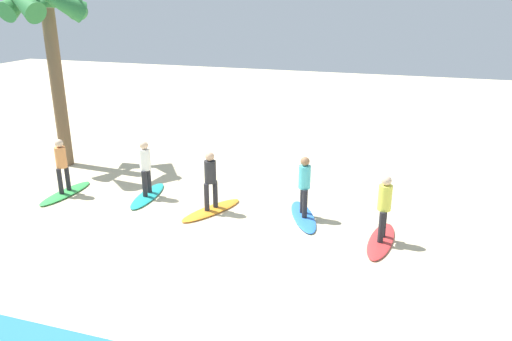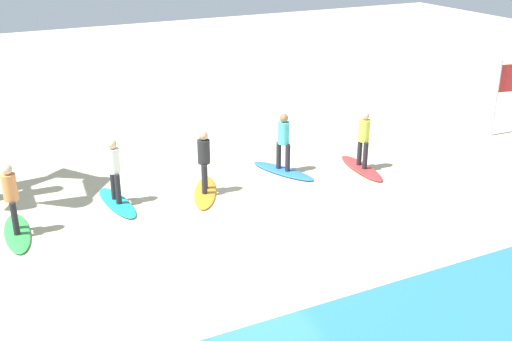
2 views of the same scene
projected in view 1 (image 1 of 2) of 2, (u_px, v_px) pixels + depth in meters
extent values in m
plane|color=beige|center=(172.00, 258.00, 11.43)|extent=(60.00, 60.00, 0.00)
ellipsoid|color=red|center=(381.00, 241.00, 12.12)|extent=(0.75, 2.14, 0.09)
cylinder|color=#232328|center=(381.00, 227.00, 11.84)|extent=(0.14, 0.14, 0.78)
cylinder|color=#232328|center=(384.00, 222.00, 12.12)|extent=(0.14, 0.14, 0.78)
cylinder|color=#E0E04C|center=(385.00, 198.00, 11.75)|extent=(0.32, 0.32, 0.62)
sphere|color=beige|center=(387.00, 181.00, 11.60)|extent=(0.24, 0.24, 0.24)
ellipsoid|color=blue|center=(303.00, 216.00, 13.46)|extent=(1.34, 2.15, 0.09)
cylinder|color=#232328|center=(305.00, 204.00, 13.16)|extent=(0.14, 0.14, 0.78)
cylinder|color=#232328|center=(303.00, 199.00, 13.46)|extent=(0.14, 0.14, 0.78)
cylinder|color=#4CC6D1|center=(305.00, 177.00, 13.08)|extent=(0.32, 0.32, 0.62)
sphere|color=#9E704C|center=(305.00, 161.00, 12.94)|extent=(0.24, 0.24, 0.24)
ellipsoid|color=orange|center=(211.00, 210.00, 13.84)|extent=(1.39, 2.14, 0.09)
cylinder|color=#232328|center=(207.00, 197.00, 13.59)|extent=(0.14, 0.14, 0.78)
cylinder|color=#232328|center=(215.00, 194.00, 13.81)|extent=(0.14, 0.14, 0.78)
cylinder|color=#262628|center=(210.00, 172.00, 13.47)|extent=(0.32, 0.32, 0.62)
sphere|color=tan|center=(210.00, 157.00, 13.32)|extent=(0.24, 0.24, 0.24)
ellipsoid|color=teal|center=(148.00, 196.00, 14.85)|extent=(0.78, 2.15, 0.09)
cylinder|color=#232328|center=(144.00, 184.00, 14.56)|extent=(0.14, 0.14, 0.78)
cylinder|color=#232328|center=(149.00, 180.00, 14.85)|extent=(0.14, 0.14, 0.78)
cylinder|color=white|center=(145.00, 159.00, 14.47)|extent=(0.32, 0.32, 0.62)
sphere|color=beige|center=(144.00, 145.00, 14.33)|extent=(0.24, 0.24, 0.24)
ellipsoid|color=green|center=(66.00, 193.00, 15.04)|extent=(0.67, 2.13, 0.09)
cylinder|color=#232328|center=(60.00, 181.00, 14.75)|extent=(0.14, 0.14, 0.78)
cylinder|color=#232328|center=(68.00, 178.00, 15.04)|extent=(0.14, 0.14, 0.78)
cylinder|color=#E58C4C|center=(61.00, 157.00, 14.66)|extent=(0.32, 0.32, 0.62)
sphere|color=beige|center=(59.00, 143.00, 14.52)|extent=(0.24, 0.24, 0.24)
cylinder|color=brown|center=(58.00, 90.00, 16.86)|extent=(0.44, 0.44, 5.30)
cone|color=#2D7538|center=(19.00, 0.00, 15.21)|extent=(2.05, 1.26, 1.40)
cone|color=#2D7538|center=(54.00, 0.00, 15.21)|extent=(1.70, 1.97, 1.40)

